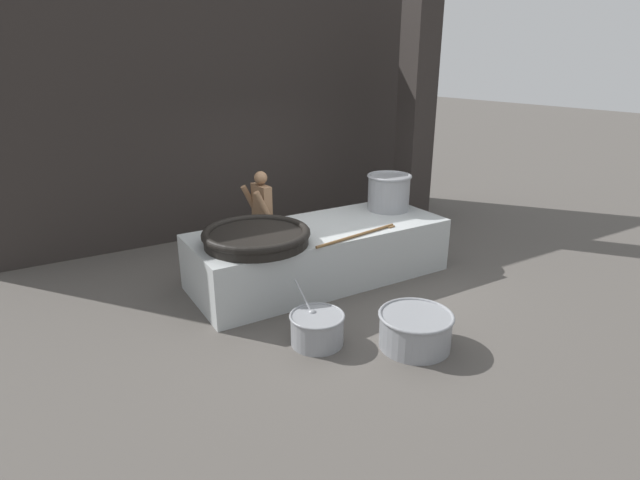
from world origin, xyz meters
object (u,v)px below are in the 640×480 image
prep_bowl_meat (415,328)px  prep_bowl_vegetables (317,327)px  stock_pot (389,191)px  giant_wok_near (256,236)px  cook (262,214)px

prep_bowl_meat → prep_bowl_vegetables: bearing=145.6°
stock_pot → prep_bowl_meat: (-1.46, -2.39, -0.89)m
giant_wok_near → cook: (0.65, 1.26, -0.12)m
giant_wok_near → prep_bowl_vegetables: bearing=-85.4°
cook → prep_bowl_meat: 3.33m
stock_pot → prep_bowl_vegetables: size_ratio=0.85×
stock_pot → prep_bowl_meat: 2.94m
stock_pot → prep_bowl_vegetables: 3.10m
giant_wok_near → cook: size_ratio=0.96×
prep_bowl_meat → giant_wok_near: bearing=117.3°
giant_wok_near → stock_pot: (2.50, 0.39, 0.19)m
stock_pot → cook: (-1.85, 0.87, -0.31)m
giant_wok_near → stock_pot: 2.53m
giant_wok_near → prep_bowl_vegetables: giant_wok_near is taller
stock_pot → prep_bowl_meat: bearing=-121.5°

